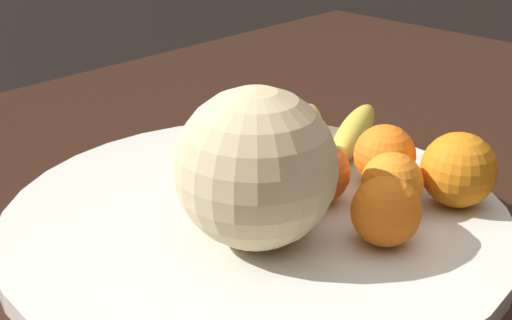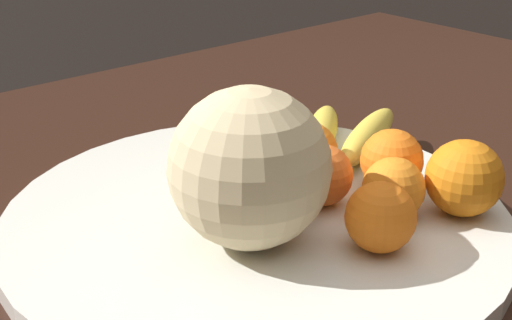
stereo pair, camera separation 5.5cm
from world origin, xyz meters
The scene contains 11 objects.
kitchen_table centered at (0.00, 0.00, 0.69)m, with size 1.60×1.18×0.77m.
fruit_bowl centered at (-0.01, 0.05, 0.78)m, with size 0.46×0.46×0.02m.
melon centered at (-0.05, 0.01, 0.86)m, with size 0.13×0.13×0.13m.
banana_bunch centered at (0.15, 0.12, 0.80)m, with size 0.21×0.20×0.03m.
orange_front_left centered at (0.07, 0.07, 0.82)m, with size 0.06×0.06×0.06m.
orange_front_right centered at (0.08, -0.04, 0.82)m, with size 0.06×0.06×0.06m.
orange_mid_center centered at (0.03, -0.07, 0.82)m, with size 0.06×0.06×0.06m.
orange_back_left centered at (0.13, -0.07, 0.82)m, with size 0.07×0.07×0.07m.
orange_back_right centered at (0.12, 0.00, 0.82)m, with size 0.06×0.06×0.06m.
orange_top_small centered at (0.05, 0.02, 0.82)m, with size 0.06×0.06×0.06m.
orange_side_extra centered at (0.02, 0.08, 0.82)m, with size 0.06×0.06×0.06m.
Camera 1 is at (-0.42, -0.35, 1.09)m, focal length 50.00 mm.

